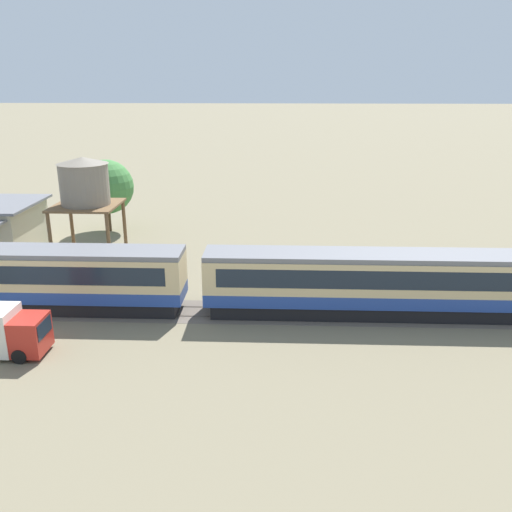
# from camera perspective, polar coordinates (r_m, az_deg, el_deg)

# --- Properties ---
(passenger_train) EXTENTS (110.21, 2.94, 4.05)m
(passenger_train) POSITION_cam_1_polar(r_m,az_deg,el_deg) (34.11, 12.79, -2.59)
(passenger_train) COLOR #234293
(passenger_train) RESTS_ON ground_plane
(railway_track) EXTENTS (167.36, 3.60, 0.04)m
(railway_track) POSITION_cam_1_polar(r_m,az_deg,el_deg) (34.41, 4.29, -6.02)
(railway_track) COLOR #665B51
(railway_track) RESTS_ON ground_plane
(water_tower) EXTENTS (4.85, 4.85, 8.54)m
(water_tower) POSITION_cam_1_polar(r_m,az_deg,el_deg) (43.16, -17.61, 7.24)
(water_tower) COLOR brown
(water_tower) RESTS_ON ground_plane
(yard_tree_1) EXTENTS (5.10, 5.10, 6.89)m
(yard_tree_1) POSITION_cam_1_polar(r_m,az_deg,el_deg) (53.46, -15.47, 7.03)
(yard_tree_1) COLOR #4C3823
(yard_tree_1) RESTS_ON ground_plane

